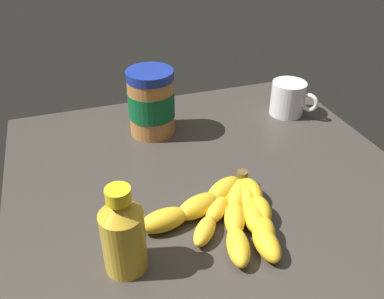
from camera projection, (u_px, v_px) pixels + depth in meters
ground_plane at (209, 184)px, 79.99cm from camera, size 72.18×75.75×3.98cm
banana_bunch at (232, 212)px, 67.86cm from camera, size 21.17×22.77×3.76cm
peanut_butter_jar at (151, 103)px, 89.03cm from camera, size 10.18×10.18×14.74cm
honey_bottle at (123, 233)px, 57.01cm from camera, size 6.30×6.30×14.45cm
coffee_mug at (289, 98)px, 98.03cm from camera, size 10.44×8.92×8.14cm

